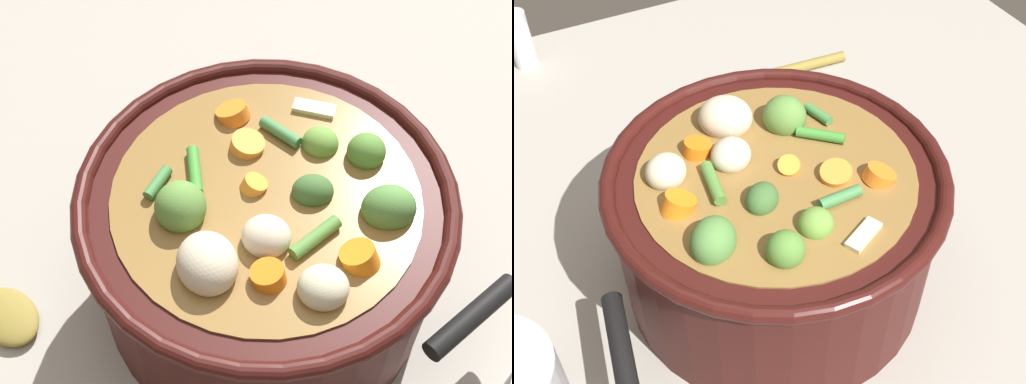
{
  "view_description": "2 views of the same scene",
  "coord_description": "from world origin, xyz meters",
  "views": [
    {
      "loc": [
        0.22,
        -0.26,
        0.61
      ],
      "look_at": [
        -0.01,
        0.0,
        0.13
      ],
      "focal_mm": 51.57,
      "sensor_mm": 36.0,
      "label": 1
    },
    {
      "loc": [
        0.2,
        0.37,
        0.55
      ],
      "look_at": [
        0.01,
        -0.0,
        0.12
      ],
      "focal_mm": 47.22,
      "sensor_mm": 36.0,
      "label": 2
    }
  ],
  "objects": [
    {
      "name": "salt_shaker",
      "position": [
        0.14,
        -0.48,
        0.04
      ],
      "size": [
        0.03,
        0.03,
        0.08
      ],
      "color": "silver",
      "rests_on": "ground_plane"
    },
    {
      "name": "cooking_pot",
      "position": [
        0.0,
        -0.0,
        0.08
      ],
      "size": [
        0.31,
        0.31,
        0.17
      ],
      "color": "#38110F",
      "rests_on": "ground_plane"
    },
    {
      "name": "ground_plane",
      "position": [
        0.0,
        0.0,
        0.0
      ],
      "size": [
        1.1,
        1.1,
        0.0
      ],
      "primitive_type": "plane",
      "color": "#9E998E"
    },
    {
      "name": "wooden_spoon",
      "position": [
        -0.15,
        -0.23,
        0.01
      ],
      "size": [
        0.2,
        0.16,
        0.02
      ],
      "color": "olive",
      "rests_on": "ground_plane"
    }
  ]
}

